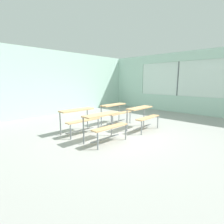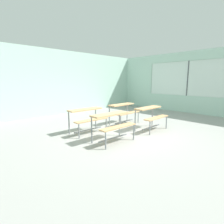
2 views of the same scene
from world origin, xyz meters
name	(u,v)px [view 1 (image 1 of 2)]	position (x,y,z in m)	size (l,w,h in m)	color
ground	(120,136)	(0.00, 0.00, -0.03)	(10.00, 9.00, 0.05)	#9E9E99
wall_back	(47,83)	(0.00, 4.50, 1.50)	(10.00, 0.12, 3.00)	silver
wall_right	(190,84)	(5.00, -0.13, 1.45)	(0.12, 9.00, 3.00)	silver
desk_bench_r0c0	(105,121)	(-0.72, -0.08, 0.56)	(1.11, 0.61, 0.74)	tan
desk_bench_r0c1	(142,113)	(0.94, -0.14, 0.56)	(1.11, 0.62, 0.74)	tan
desk_bench_r1c0	(79,115)	(-0.74, 1.01, 0.56)	(1.11, 0.61, 0.74)	tan
desk_bench_r1c1	(116,109)	(0.89, 1.01, 0.56)	(1.12, 0.62, 0.74)	tan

